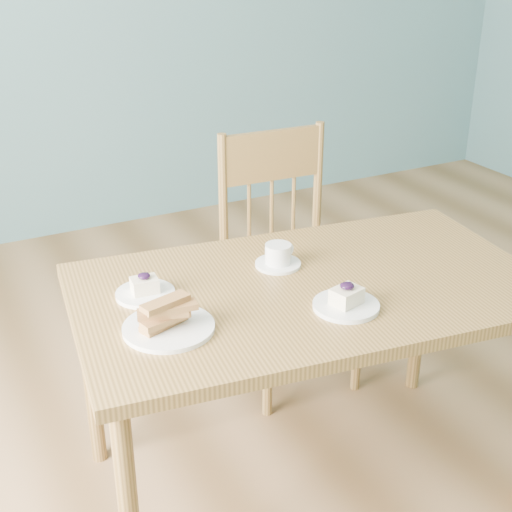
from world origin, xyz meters
The scene contains 7 objects.
room centered at (0.00, 0.00, 1.35)m, with size 5.01×5.01×2.71m.
dining_table centered at (-0.33, 0.15, 0.63)m, with size 1.39×0.91×0.70m.
dining_chair centered at (-0.08, 0.70, 0.48)m, with size 0.45×0.43×0.95m.
cheesecake_plate_near centered at (-0.32, -0.01, 0.72)m, with size 0.18×0.18×0.07m.
cheesecake_plate_far centered at (-0.76, 0.30, 0.72)m, with size 0.16×0.16×0.07m.
coffee_cup centered at (-0.35, 0.29, 0.73)m, with size 0.13×0.13×0.07m.
biscotti_plate centered at (-0.77, 0.10, 0.73)m, with size 0.23×0.23×0.09m.
Camera 1 is at (-1.28, -1.35, 1.61)m, focal length 50.00 mm.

